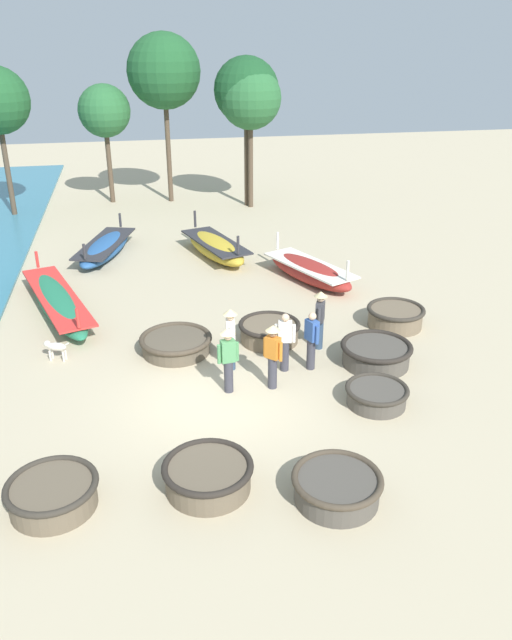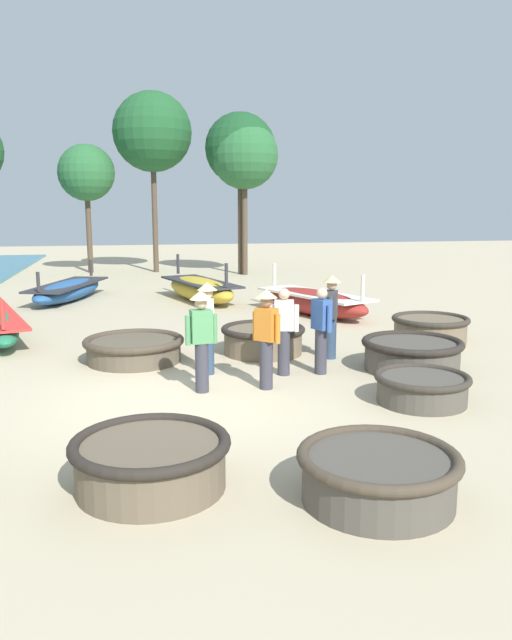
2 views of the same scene
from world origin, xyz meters
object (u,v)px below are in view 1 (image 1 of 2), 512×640
(coracle_center, at_px, (337,486))
(fisherman_standing_right, at_px, (312,339))
(fisherman_standing_left, at_px, (320,316))
(tree_right_mid, at_px, (246,91))
(dog, at_px, (55,347))
(coracle_nearest, at_px, (176,343))
(fisherman_hauling, at_px, (273,352))
(fisherman_by_coracle, at_px, (228,356))
(coracle_weathered, at_px, (376,353))
(long_boat_white_hull, at_px, (57,301))
(tree_rightmost, at_px, (104,111))
(coracle_front_left, at_px, (395,316))
(fisherman_crouching, at_px, (231,335))
(long_boat_ochre_hull, at_px, (105,248))
(fisherman_with_hat, at_px, (285,341))
(tree_leftmost, at_px, (164,72))
(long_boat_blue_hull, at_px, (216,247))
(coracle_far_left, at_px, (53,493))
(long_boat_red_hull, at_px, (310,271))
(coracle_front_right, at_px, (269,331))
(coracle_beside_post, at_px, (377,395))
(tree_center, at_px, (250,98))
(coracle_far_right, at_px, (208,475))

(coracle_center, height_order, fisherman_standing_right, fisherman_standing_right)
(fisherman_standing_left, distance_m, tree_right_mid, 16.40)
(dog, bearing_deg, coracle_nearest, -3.15)
(fisherman_hauling, bearing_deg, fisherman_by_coracle, 178.24)
(coracle_weathered, xyz_separation_m, long_boat_white_hull, (-8.37, 5.13, 0.01))
(fisherman_standing_left, relative_size, tree_rightmost, 0.29)
(coracle_front_left, relative_size, fisherman_crouching, 1.01)
(long_boat_ochre_hull, xyz_separation_m, fisherman_with_hat, (4.64, -10.11, 0.51))
(fisherman_hauling, relative_size, tree_leftmost, 0.21)
(fisherman_standing_left, bearing_deg, coracle_front_left, 19.33)
(long_boat_white_hull, relative_size, fisherman_standing_left, 3.58)
(tree_rightmost, bearing_deg, fisherman_by_coracle, -81.59)
(coracle_center, xyz_separation_m, long_boat_blue_hull, (-0.27, 14.06, 0.10))
(fisherman_with_hat, bearing_deg, fisherman_by_coracle, -154.18)
(coracle_front_left, distance_m, fisherman_hauling, 5.11)
(coracle_nearest, bearing_deg, fisherman_by_coracle, -64.91)
(coracle_center, distance_m, fisherman_by_coracle, 4.44)
(fisherman_hauling, bearing_deg, long_boat_ochre_hull, 110.87)
(fisherman_crouching, distance_m, tree_leftmost, 18.80)
(long_boat_white_hull, relative_size, fisherman_standing_right, 3.81)
(long_boat_white_hull, xyz_separation_m, tree_rightmost, (1.54, 13.77, 4.08))
(long_boat_white_hull, xyz_separation_m, fisherman_crouching, (4.66, -4.64, 0.63))
(coracle_far_left, relative_size, long_boat_blue_hull, 0.38)
(long_boat_red_hull, bearing_deg, coracle_front_right, -119.01)
(coracle_beside_post, relative_size, tree_right_mid, 0.21)
(coracle_nearest, relative_size, fisherman_standing_right, 1.25)
(long_boat_red_hull, bearing_deg, fisherman_standing_left, -102.98)
(coracle_far_left, distance_m, tree_center, 22.40)
(long_boat_white_hull, height_order, fisherman_hauling, fisherman_hauling)
(fisherman_with_hat, bearing_deg, coracle_weathered, -3.96)
(coracle_weathered, bearing_deg, dog, 167.05)
(fisherman_standing_right, relative_size, fisherman_hauling, 0.94)
(fisherman_by_coracle, distance_m, fisherman_with_hat, 1.73)
(long_boat_blue_hull, xyz_separation_m, tree_center, (2.77, 7.29, 4.70))
(coracle_front_left, distance_m, tree_leftmost, 18.26)
(long_boat_blue_hull, bearing_deg, dog, -125.40)
(coracle_far_right, distance_m, coracle_far_left, 2.81)
(fisherman_standing_left, height_order, dog, fisherman_standing_left)
(coracle_weathered, relative_size, long_boat_ochre_hull, 0.40)
(coracle_far_right, xyz_separation_m, coracle_weathered, (4.89, 4.00, 0.01))
(long_boat_ochre_hull, distance_m, tree_right_mid, 10.79)
(fisherman_standing_right, relative_size, tree_leftmost, 0.20)
(fisherman_with_hat, xyz_separation_m, fisherman_standing_left, (1.21, 1.00, 0.12))
(long_boat_ochre_hull, bearing_deg, coracle_beside_post, -62.32)
(coracle_weathered, distance_m, coracle_far_left, 8.65)
(long_boat_red_hull, bearing_deg, dog, -152.32)
(coracle_center, distance_m, fisherman_standing_left, 6.14)
(dog, xyz_separation_m, tree_rightmost, (1.32, 17.03, 4.04))
(tree_center, bearing_deg, coracle_front_left, -84.05)
(coracle_far_left, xyz_separation_m, long_boat_blue_hull, (4.82, 13.23, 0.09))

